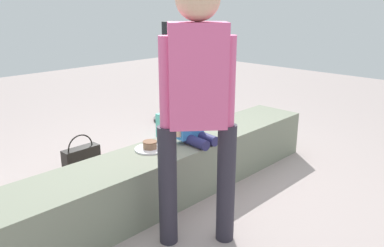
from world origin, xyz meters
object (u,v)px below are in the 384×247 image
Objects in this scene: cake_plate at (150,147)px; adult_standing at (197,93)px; child_seated at (190,115)px; party_cup_red at (90,150)px; handbag_black_leather at (81,158)px; handbag_brown_canvas at (195,135)px; gift_bag at (167,124)px; cake_box_white at (71,187)px.

adult_standing is at bearing -103.26° from cake_plate.
child_seated is 0.76m from adult_standing.
handbag_black_leather is (-0.24, -0.27, 0.07)m from party_cup_red.
cake_plate is at bearing -85.09° from handbag_black_leather.
handbag_black_leather is at bearing 165.10° from handbag_brown_canvas.
child_seated is 0.38m from cake_plate.
adult_standing is at bearing -92.65° from handbag_black_leather.
cake_plate reaches higher than handbag_black_leather.
handbag_black_leather is at bearing -173.06° from gift_bag.
gift_bag is 1.52m from cake_box_white.
gift_bag is at bearing 18.76° from cake_box_white.
handbag_black_leather is (0.07, 1.45, -0.82)m from adult_standing.
party_cup_red is 0.37m from handbag_black_leather.
child_seated reaches higher than party_cup_red.
cake_box_white is at bearing 126.40° from cake_plate.
child_seated is 1.48× the size of handbag_black_leather.
adult_standing reaches higher than gift_bag.
gift_bag is 1.12× the size of cake_box_white.
cake_box_white is at bearing -131.26° from party_cup_red.
handbag_brown_canvas is at bearing 44.08° from adult_standing.
adult_standing is at bearing -132.27° from child_seated.
handbag_black_leather is at bearing 112.69° from child_seated.
handbag_black_leather is 0.95× the size of handbag_brown_canvas.
gift_bag is 0.91m from party_cup_red.
party_cup_red is 0.27× the size of handbag_brown_canvas.
child_seated is 1.14m from handbag_black_leather.
adult_standing is 4.88× the size of gift_bag.
cake_box_white is (-0.23, 1.10, -0.87)m from adult_standing.
handbag_black_leather is (0.30, 0.35, 0.05)m from cake_box_white.
party_cup_red is at bearing 81.48° from cake_plate.
child_seated is 1.71× the size of cake_box_white.
adult_standing is 1.85m from handbag_brown_canvas.
handbag_brown_canvas is (0.73, 0.65, -0.49)m from child_seated.
party_cup_red is (0.17, 1.13, -0.37)m from cake_plate.
adult_standing is 1.67m from handbag_black_leather.
gift_bag is (1.20, 1.59, -0.80)m from adult_standing.
child_seated is at bearing -82.82° from party_cup_red.
handbag_black_leather is at bearing -131.97° from party_cup_red.
cake_box_white is 0.83× the size of handbag_brown_canvas.
child_seated is 1.35m from party_cup_red.
party_cup_red is at bearing 48.03° from handbag_black_leather.
cake_plate is 1.20m from party_cup_red.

